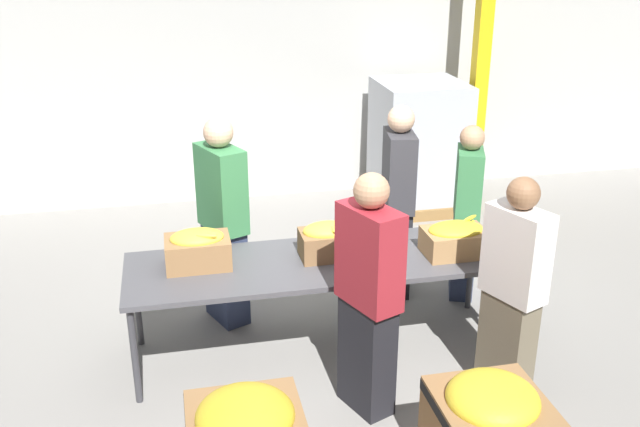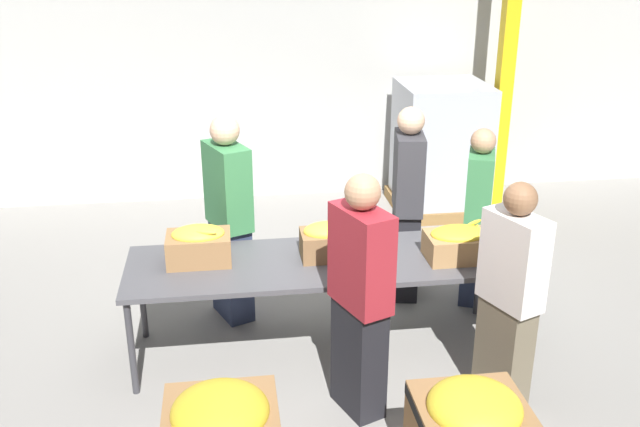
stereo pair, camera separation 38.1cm
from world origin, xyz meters
name	(u,v)px [view 2 (the right image)]	position (x,y,z in m)	size (l,w,h in m)	color
ground_plane	(322,349)	(0.00, 0.00, 0.00)	(30.00, 30.00, 0.00)	gray
wall_back	(279,33)	(0.00, 3.65, 2.00)	(16.00, 0.08, 4.00)	#B7B7B2
sorting_table	(322,265)	(0.00, 0.00, 0.74)	(2.95, 0.90, 0.79)	#4C4C51
banana_box_0	(199,244)	(-0.92, 0.09, 0.93)	(0.48, 0.33, 0.30)	olive
banana_box_1	(328,240)	(0.06, 0.05, 0.94)	(0.42, 0.33, 0.28)	olive
banana_box_2	(458,243)	(1.03, -0.11, 0.92)	(0.48, 0.33, 0.27)	#A37A4C
volunteer_0	(477,218)	(1.45, 0.66, 0.79)	(0.35, 0.47, 1.59)	#2D3856
volunteer_1	(229,221)	(-0.68, 0.66, 0.88)	(0.40, 0.53, 1.77)	#2D3856
volunteer_2	(407,205)	(0.87, 0.84, 0.87)	(0.31, 0.50, 1.75)	black
volunteer_3	(360,299)	(0.15, -0.77, 0.86)	(0.39, 0.52, 1.73)	black
volunteer_4	(509,298)	(1.16, -0.82, 0.82)	(0.37, 0.49, 1.64)	#6B604C
support_pillar	(509,39)	(2.48, 2.83, 2.00)	(0.16, 0.16, 4.00)	yellow
pallet_stack_0	(441,149)	(1.80, 2.89, 0.74)	(1.06, 1.06, 1.51)	olive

